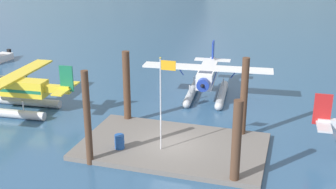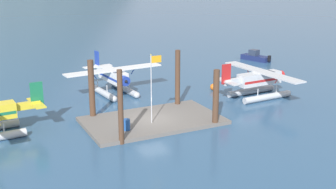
# 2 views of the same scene
# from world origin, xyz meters

# --- Properties ---
(ground_plane) EXTENTS (1200.00, 1200.00, 0.00)m
(ground_plane) POSITION_xyz_m (0.00, 0.00, 0.00)
(ground_plane) COLOR #2D5175
(dock_platform) EXTENTS (11.38, 6.77, 0.30)m
(dock_platform) POSITION_xyz_m (0.00, 0.00, 0.15)
(dock_platform) COLOR #66605B
(dock_platform) RESTS_ON ground
(piling_near_left) EXTENTS (0.40, 0.40, 5.62)m
(piling_near_left) POSITION_xyz_m (-4.01, -3.27, 2.81)
(piling_near_left) COLOR #4C3323
(piling_near_left) RESTS_ON ground
(piling_near_right) EXTENTS (0.50, 0.50, 4.73)m
(piling_near_right) POSITION_xyz_m (4.28, -3.05, 2.37)
(piling_near_right) COLOR #4C3323
(piling_near_right) RESTS_ON ground
(piling_far_left) EXTENTS (0.51, 0.51, 5.18)m
(piling_far_left) POSITION_xyz_m (-4.25, 3.10, 2.59)
(piling_far_left) COLOR #4C3323
(piling_far_left) RESTS_ON ground
(piling_far_right) EXTENTS (0.47, 0.47, 5.40)m
(piling_far_right) POSITION_xyz_m (3.87, 2.86, 2.70)
(piling_far_right) COLOR #4C3323
(piling_far_right) RESTS_ON ground
(flagpole) EXTENTS (0.95, 0.10, 5.74)m
(flagpole) POSITION_xyz_m (-0.36, -0.88, 3.89)
(flagpole) COLOR silver
(flagpole) RESTS_ON dock_platform
(fuel_drum) EXTENTS (0.62, 0.62, 0.88)m
(fuel_drum) POSITION_xyz_m (-2.92, -1.48, 0.74)
(fuel_drum) COLOR #1E4C99
(fuel_drum) RESTS_ON dock_platform
(seaplane_white_bow_centre) EXTENTS (10.48, 7.96, 3.84)m
(seaplane_white_bow_centre) POSITION_xyz_m (0.05, 9.83, 1.58)
(seaplane_white_bow_centre) COLOR #B7BABF
(seaplane_white_bow_centre) RESTS_ON ground
(seaplane_yellow_port_fwd) EXTENTS (7.97, 10.48, 3.84)m
(seaplane_yellow_port_fwd) POSITION_xyz_m (-12.99, 2.59, 1.58)
(seaplane_yellow_port_fwd) COLOR #B7BABF
(seaplane_yellow_port_fwd) RESTS_ON ground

